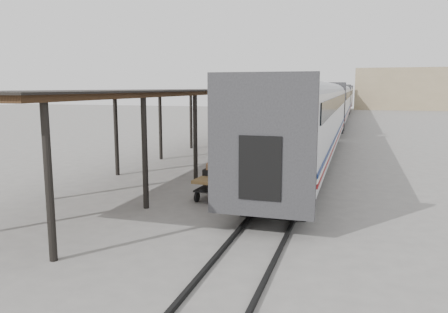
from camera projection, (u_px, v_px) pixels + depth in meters
name	position (u px, v px, depth m)	size (l,w,h in m)	color
ground	(201.00, 197.00, 17.05)	(160.00, 160.00, 0.00)	slate
train	(334.00, 102.00, 47.64)	(3.45, 76.01, 4.01)	silver
canopy	(255.00, 90.00, 40.08)	(4.90, 64.30, 4.15)	#422B19
rails	(333.00, 126.00, 48.25)	(1.54, 150.00, 0.12)	black
building_far	(402.00, 89.00, 86.09)	(18.00, 10.00, 8.00)	tan
building_left	(284.00, 93.00, 96.94)	(12.00, 8.00, 6.00)	tan
baggage_cart	(219.00, 181.00, 16.97)	(1.40, 2.47, 0.86)	olive
suitcase_stack	(218.00, 170.00, 17.24)	(1.26, 1.08, 0.46)	#333235
luggage_tug	(256.00, 131.00, 37.27)	(0.91, 1.46, 1.28)	maroon
porter	(220.00, 154.00, 16.11)	(0.70, 0.46, 1.91)	navy
pedestrian	(235.00, 136.00, 29.84)	(1.12, 0.47, 1.91)	black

